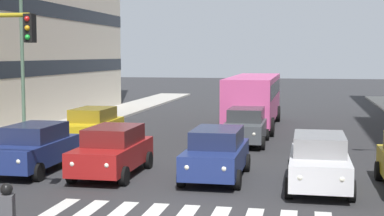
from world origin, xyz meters
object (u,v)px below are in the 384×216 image
Objects in this scene: car_4 at (34,148)px; car_row2_0 at (246,126)px; car_1 at (319,161)px; car_row2_1 at (92,126)px; car_2 at (216,153)px; street_lamp_right at (33,51)px; car_3 at (113,150)px; bus_behind_traffic at (254,96)px.

car_4 is 10.52m from car_row2_0.
car_1 is at bearing 110.42° from car_row2_0.
car_1 and car_row2_1 have the same top height.
car_row2_0 is at bearing -69.58° from car_1.
street_lamp_right is at bearing -27.34° from car_2.
car_4 is at bearing 92.30° from car_row2_1.
car_2 is 1.00× the size of car_3.
car_3 is 7.33m from car_row2_1.
car_row2_0 is 1.00× the size of car_row2_1.
car_row2_1 is (10.40, -7.20, 0.00)m from car_1.
car_4 is at bearing 1.00° from car_2.
bus_behind_traffic is 1.52× the size of street_lamp_right.
car_3 is 1.00× the size of car_row2_0.
car_2 and car_row2_0 have the same top height.
car_2 is at bearing -179.00° from car_4.
bus_behind_traffic is at bearing -90.00° from car_2.
bus_behind_traffic is at bearing -133.42° from street_lamp_right.
car_4 is 6.49m from car_row2_1.
car_3 is 1.00× the size of car_row2_1.
car_4 is 1.00× the size of car_row2_1.
car_4 is at bearing -1.14° from car_3.
bus_behind_traffic is at bearing -131.34° from car_row2_1.
car_row2_0 is 0.42× the size of bus_behind_traffic.
car_3 is 0.64× the size of street_lamp_right.
car_4 and car_row2_1 have the same top height.
car_4 is at bearing 65.03° from bus_behind_traffic.
bus_behind_traffic reaches higher than car_3.
car_2 is at bearing 152.66° from street_lamp_right.
car_row2_1 is at bearing 11.29° from car_row2_0.
car_2 and car_4 have the same top height.
car_row2_0 is at bearing 91.86° from bus_behind_traffic.
car_row2_0 is (-3.89, -7.98, 0.00)m from car_3.
street_lamp_right is at bearing -23.85° from car_1.
car_3 is 14.96m from bus_behind_traffic.
car_3 is (7.11, -0.66, 0.00)m from car_1.
car_row2_1 is (7.18, 1.43, 0.00)m from car_row2_0.
car_1 is 1.00× the size of car_row2_0.
car_1 is at bearing 102.76° from bus_behind_traffic.
car_row2_0 is at bearing -168.71° from car_row2_1.
car_2 and car_row2_1 have the same top height.
car_row2_0 is 6.57m from bus_behind_traffic.
car_row2_0 and car_row2_1 have the same top height.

